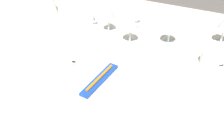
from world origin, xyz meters
TOP-DOWN VIEW (x-y plane):
  - dining_table at (0.00, 0.00)m, footprint 1.80×1.11m
  - dinner_plate at (0.01, -0.23)m, footprint 0.26×0.26m
  - toothbrush_package at (0.01, -0.23)m, footprint 0.07×0.21m
  - fork_outer at (-0.14, -0.21)m, footprint 0.02×0.23m
  - dinner_knife at (0.18, -0.22)m, footprint 0.02×0.22m
  - spoon_soup at (0.21, -0.18)m, footprint 0.03×0.22m
  - saucer_left at (-0.24, 0.16)m, footprint 0.14×0.14m
  - coffee_cup_left at (-0.24, 0.16)m, footprint 0.10×0.08m
  - saucer_right at (0.38, 0.05)m, footprint 0.12×0.12m
  - coffee_cup_right at (0.38, 0.05)m, footprint 0.10×0.08m
  - saucer_far at (-0.05, 0.26)m, footprint 0.14×0.14m
  - coffee_cup_far at (-0.05, 0.26)m, footprint 0.10×0.07m
  - wine_glass_centre at (0.18, 0.15)m, footprint 0.07×0.07m
  - wine_glass_right at (-0.11, 0.14)m, footprint 0.06×0.06m
  - wine_glass_far at (0.02, 0.09)m, footprint 0.07×0.07m

SIDE VIEW (x-z plane):
  - dining_table at x=0.00m, z-range 0.29..1.03m
  - fork_outer at x=-0.14m, z-range 0.74..0.74m
  - dinner_knife at x=0.18m, z-range 0.74..0.74m
  - spoon_soup at x=0.21m, z-range 0.74..0.75m
  - saucer_left at x=-0.24m, z-range 0.74..0.75m
  - saucer_right at x=0.38m, z-range 0.74..0.75m
  - saucer_far at x=-0.05m, z-range 0.74..0.75m
  - dinner_plate at x=0.01m, z-range 0.74..0.76m
  - toothbrush_package at x=0.01m, z-range 0.75..0.78m
  - coffee_cup_left at x=-0.24m, z-range 0.75..0.81m
  - coffee_cup_right at x=0.38m, z-range 0.75..0.81m
  - coffee_cup_far at x=-0.05m, z-range 0.75..0.82m
  - wine_glass_centre at x=0.18m, z-range 0.76..0.90m
  - wine_glass_right at x=-0.11m, z-range 0.77..0.92m
  - wine_glass_far at x=0.02m, z-range 0.77..0.92m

